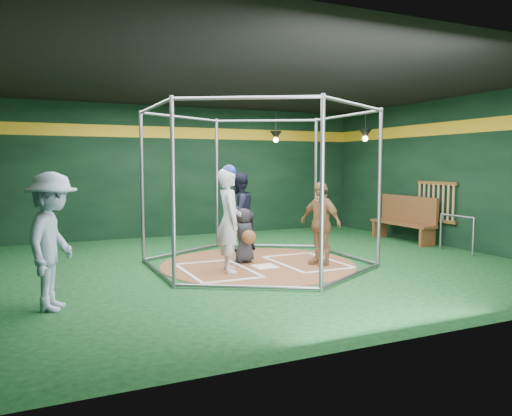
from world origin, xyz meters
name	(u,v)px	position (x,y,z in m)	size (l,w,h in m)	color
room_shell	(258,175)	(0.00, 0.01, 1.75)	(10.10, 9.10, 3.53)	#0C3615
clay_disc	(258,264)	(0.00, 0.00, 0.01)	(3.80, 3.80, 0.01)	brown
home_plate	(265,266)	(0.00, -0.30, 0.02)	(0.43, 0.43, 0.01)	white
batter_box_left	(217,270)	(-0.95, -0.25, 0.02)	(1.17, 1.77, 0.01)	white
batter_box_right	(307,262)	(0.95, -0.25, 0.02)	(1.17, 1.77, 0.01)	white
batting_cage	(258,188)	(0.00, 0.00, 1.50)	(4.05, 4.67, 3.00)	gray
bat_rack	(436,202)	(4.93, 0.40, 1.05)	(0.07, 1.25, 0.98)	brown
pendant_lamp_near	(276,135)	(2.20, 3.60, 2.74)	(0.34, 0.34, 0.90)	black
pendant_lamp_far	(365,134)	(4.00, 2.00, 2.74)	(0.34, 0.34, 0.90)	black
batter_figure	(229,219)	(-0.77, -0.41, 0.97)	(0.58, 0.76, 1.93)	silver
visitor_leopard	(320,223)	(1.07, -0.54, 0.82)	(0.94, 0.39, 1.61)	tan
catcher_figure	(244,236)	(-0.19, 0.23, 0.55)	(0.59, 0.61, 1.08)	black
umpire	(239,212)	(0.23, 1.53, 0.89)	(0.85, 0.66, 1.75)	black
bystander_blue	(52,241)	(-3.77, -1.61, 0.93)	(1.20, 0.69, 1.85)	#97ABC7
dugout_bench	(405,218)	(4.64, 1.14, 0.59)	(0.46, 1.98, 1.15)	brown
steel_railing	(457,228)	(4.55, -0.62, 0.56)	(0.05, 0.97, 0.84)	gray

